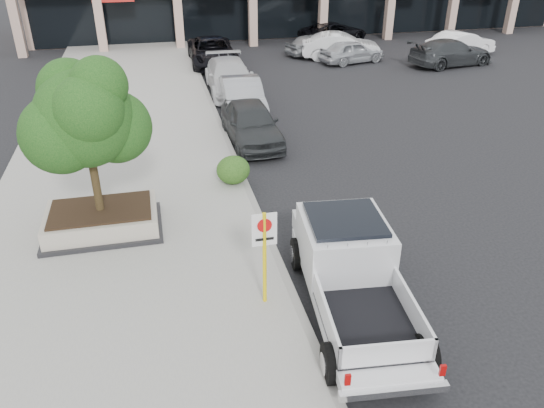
{
  "coord_description": "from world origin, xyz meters",
  "views": [
    {
      "loc": [
        -4.26,
        -9.96,
        7.88
      ],
      "look_at": [
        -1.6,
        1.5,
        1.5
      ],
      "focal_mm": 35.0,
      "sensor_mm": 36.0,
      "label": 1
    }
  ],
  "objects_px": {
    "no_parking_sign": "(264,246)",
    "curb_car_a": "(251,123)",
    "planter_tree": "(90,117)",
    "lot_car_f": "(461,44)",
    "pickup_truck": "(355,277)",
    "curb_car_b": "(243,97)",
    "lot_car_e": "(314,44)",
    "curb_car_d": "(212,52)",
    "lot_car_b": "(341,46)",
    "planter": "(102,220)",
    "lot_car_a": "(352,51)",
    "curb_car_c": "(230,77)",
    "lot_car_d": "(333,32)",
    "lot_car_c": "(451,52)"
  },
  "relations": [
    {
      "from": "no_parking_sign",
      "to": "lot_car_b",
      "type": "relative_size",
      "value": 0.47
    },
    {
      "from": "no_parking_sign",
      "to": "curb_car_a",
      "type": "relative_size",
      "value": 0.49
    },
    {
      "from": "lot_car_b",
      "to": "lot_car_d",
      "type": "height_order",
      "value": "lot_car_b"
    },
    {
      "from": "pickup_truck",
      "to": "lot_car_b",
      "type": "distance_m",
      "value": 24.4
    },
    {
      "from": "curb_car_a",
      "to": "lot_car_c",
      "type": "relative_size",
      "value": 0.88
    },
    {
      "from": "curb_car_b",
      "to": "lot_car_e",
      "type": "xyz_separation_m",
      "value": [
        6.62,
        10.61,
        -0.13
      ]
    },
    {
      "from": "lot_car_d",
      "to": "planter",
      "type": "bearing_deg",
      "value": 130.37
    },
    {
      "from": "curb_car_c",
      "to": "lot_car_b",
      "type": "distance_m",
      "value": 9.65
    },
    {
      "from": "planter_tree",
      "to": "curb_car_a",
      "type": "distance_m",
      "value": 8.25
    },
    {
      "from": "planter",
      "to": "no_parking_sign",
      "type": "bearing_deg",
      "value": -47.52
    },
    {
      "from": "lot_car_a",
      "to": "lot_car_c",
      "type": "xyz_separation_m",
      "value": [
        5.55,
        -1.94,
        0.08
      ]
    },
    {
      "from": "curb_car_b",
      "to": "planter",
      "type": "bearing_deg",
      "value": -118.83
    },
    {
      "from": "planter",
      "to": "pickup_truck",
      "type": "distance_m",
      "value": 7.33
    },
    {
      "from": "pickup_truck",
      "to": "curb_car_b",
      "type": "relative_size",
      "value": 1.21
    },
    {
      "from": "lot_car_e",
      "to": "lot_car_f",
      "type": "bearing_deg",
      "value": -126.39
    },
    {
      "from": "lot_car_e",
      "to": "lot_car_f",
      "type": "relative_size",
      "value": 0.82
    },
    {
      "from": "planter",
      "to": "curb_car_b",
      "type": "relative_size",
      "value": 0.66
    },
    {
      "from": "pickup_truck",
      "to": "lot_car_e",
      "type": "relative_size",
      "value": 1.48
    },
    {
      "from": "curb_car_a",
      "to": "planter_tree",
      "type": "bearing_deg",
      "value": -133.94
    },
    {
      "from": "no_parking_sign",
      "to": "lot_car_b",
      "type": "height_order",
      "value": "no_parking_sign"
    },
    {
      "from": "curb_car_b",
      "to": "curb_car_c",
      "type": "xyz_separation_m",
      "value": [
        0.0,
        3.54,
        0.0
      ]
    },
    {
      "from": "curb_car_a",
      "to": "curb_car_d",
      "type": "height_order",
      "value": "same"
    },
    {
      "from": "lot_car_a",
      "to": "lot_car_b",
      "type": "bearing_deg",
      "value": 4.41
    },
    {
      "from": "curb_car_a",
      "to": "lot_car_b",
      "type": "bearing_deg",
      "value": 55.17
    },
    {
      "from": "curb_car_a",
      "to": "lot_car_a",
      "type": "height_order",
      "value": "curb_car_a"
    },
    {
      "from": "lot_car_a",
      "to": "lot_car_c",
      "type": "relative_size",
      "value": 0.77
    },
    {
      "from": "lot_car_c",
      "to": "planter",
      "type": "bearing_deg",
      "value": 117.95
    },
    {
      "from": "planter_tree",
      "to": "curb_car_c",
      "type": "bearing_deg",
      "value": 66.48
    },
    {
      "from": "curb_car_b",
      "to": "curb_car_c",
      "type": "bearing_deg",
      "value": 92.46
    },
    {
      "from": "planter_tree",
      "to": "pickup_truck",
      "type": "bearing_deg",
      "value": -41.31
    },
    {
      "from": "lot_car_d",
      "to": "lot_car_a",
      "type": "bearing_deg",
      "value": 154.3
    },
    {
      "from": "pickup_truck",
      "to": "curb_car_c",
      "type": "relative_size",
      "value": 1.06
    },
    {
      "from": "planter",
      "to": "lot_car_a",
      "type": "bearing_deg",
      "value": 51.32
    },
    {
      "from": "lot_car_a",
      "to": "lot_car_c",
      "type": "distance_m",
      "value": 5.88
    },
    {
      "from": "planter_tree",
      "to": "curb_car_d",
      "type": "bearing_deg",
      "value": 73.78
    },
    {
      "from": "lot_car_d",
      "to": "lot_car_f",
      "type": "relative_size",
      "value": 1.05
    },
    {
      "from": "lot_car_b",
      "to": "lot_car_c",
      "type": "relative_size",
      "value": 0.92
    },
    {
      "from": "curb_car_b",
      "to": "curb_car_d",
      "type": "xyz_separation_m",
      "value": [
        -0.14,
        9.37,
        0.0
      ]
    },
    {
      "from": "curb_car_d",
      "to": "lot_car_b",
      "type": "xyz_separation_m",
      "value": [
        8.02,
        -0.27,
        0.0
      ]
    },
    {
      "from": "pickup_truck",
      "to": "lot_car_d",
      "type": "bearing_deg",
      "value": 77.82
    },
    {
      "from": "lot_car_d",
      "to": "curb_car_b",
      "type": "bearing_deg",
      "value": 129.75
    },
    {
      "from": "planter_tree",
      "to": "lot_car_f",
      "type": "relative_size",
      "value": 0.84
    },
    {
      "from": "curb_car_d",
      "to": "lot_car_b",
      "type": "distance_m",
      "value": 8.02
    },
    {
      "from": "curb_car_b",
      "to": "lot_car_a",
      "type": "distance_m",
      "value": 11.51
    },
    {
      "from": "no_parking_sign",
      "to": "curb_car_a",
      "type": "distance_m",
      "value": 10.19
    },
    {
      "from": "lot_car_b",
      "to": "lot_car_c",
      "type": "xyz_separation_m",
      "value": [
        5.9,
        -3.0,
        -0.03
      ]
    },
    {
      "from": "curb_car_b",
      "to": "planter_tree",
      "type": "bearing_deg",
      "value": -118.64
    },
    {
      "from": "planter_tree",
      "to": "curb_car_b",
      "type": "relative_size",
      "value": 0.83
    },
    {
      "from": "no_parking_sign",
      "to": "lot_car_d",
      "type": "relative_size",
      "value": 0.46
    },
    {
      "from": "curb_car_d",
      "to": "lot_car_f",
      "type": "distance_m",
      "value": 15.76
    }
  ]
}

